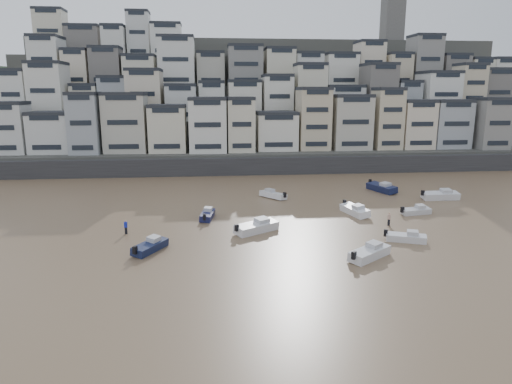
{
  "coord_description": "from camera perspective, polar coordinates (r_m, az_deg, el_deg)",
  "views": [
    {
      "loc": [
        -3.09,
        -27.44,
        16.82
      ],
      "look_at": [
        2.63,
        30.0,
        4.0
      ],
      "focal_mm": 32.0,
      "sensor_mm": 36.0,
      "label": 1
    }
  ],
  "objects": [
    {
      "name": "boat_a",
      "position": [
        48.51,
        14.02,
        -7.15
      ],
      "size": [
        5.86,
        5.13,
        1.61
      ],
      "primitive_type": null,
      "rotation": [
        0.0,
        0.0,
        0.66
      ],
      "color": "silver",
      "rests_on": "ground"
    },
    {
      "name": "boat_b",
      "position": [
        54.92,
        18.27,
        -5.25
      ],
      "size": [
        5.05,
        3.21,
        1.31
      ],
      "primitive_type": null,
      "rotation": [
        0.0,
        0.0,
        -0.37
      ],
      "color": "silver",
      "rests_on": "ground"
    },
    {
      "name": "boat_j",
      "position": [
        50.4,
        -13.11,
        -6.46
      ],
      "size": [
        4.07,
        5.4,
        1.43
      ],
      "primitive_type": null,
      "rotation": [
        0.0,
        0.0,
        1.06
      ],
      "color": "#141D40",
      "rests_on": "ground"
    },
    {
      "name": "boat_g",
      "position": [
        77.71,
        22.07,
        -0.26
      ],
      "size": [
        6.32,
        2.13,
        1.72
      ],
      "primitive_type": null,
      "rotation": [
        0.0,
        0.0,
        0.01
      ],
      "color": "silver",
      "rests_on": "ground"
    },
    {
      "name": "boat_i",
      "position": [
        80.67,
        15.44,
        0.68
      ],
      "size": [
        4.21,
        6.9,
        1.79
      ],
      "primitive_type": null,
      "rotation": [
        0.0,
        0.0,
        -1.23
      ],
      "color": "#131A3C",
      "rests_on": "ground"
    },
    {
      "name": "harbor_wall",
      "position": [
        94.57,
        2.35,
        3.34
      ],
      "size": [
        140.0,
        3.0,
        3.5
      ],
      "primitive_type": "cube",
      "color": "#38383A",
      "rests_on": "ground"
    },
    {
      "name": "person_blue",
      "position": [
        57.03,
        -15.96,
        -4.22
      ],
      "size": [
        0.44,
        0.44,
        1.74
      ],
      "primitive_type": null,
      "color": "#1724B0",
      "rests_on": "ground"
    },
    {
      "name": "boat_c",
      "position": [
        55.47,
        0.06,
        -4.2
      ],
      "size": [
        6.4,
        5.17,
        1.72
      ],
      "primitive_type": null,
      "rotation": [
        0.0,
        0.0,
        0.58
      ],
      "color": "silver",
      "rests_on": "ground"
    },
    {
      "name": "boat_e",
      "position": [
        64.79,
        12.25,
        -2.08
      ],
      "size": [
        3.31,
        6.19,
        1.61
      ],
      "primitive_type": null,
      "rotation": [
        0.0,
        0.0,
        -1.32
      ],
      "color": "white",
      "rests_on": "ground"
    },
    {
      "name": "boat_h",
      "position": [
        73.13,
        2.15,
        -0.21
      ],
      "size": [
        4.65,
        5.18,
        1.44
      ],
      "primitive_type": null,
      "rotation": [
        0.0,
        0.0,
        2.25
      ],
      "color": "silver",
      "rests_on": "ground"
    },
    {
      "name": "person_pink",
      "position": [
        60.67,
        16.29,
        -3.24
      ],
      "size": [
        0.44,
        0.44,
        1.74
      ],
      "primitive_type": null,
      "color": "tan",
      "rests_on": "ground"
    },
    {
      "name": "ground",
      "position": [
        32.34,
        0.67,
        -18.83
      ],
      "size": [
        400.0,
        400.0,
        0.0
      ],
      "primitive_type": "plane",
      "color": "brown",
      "rests_on": "ground"
    },
    {
      "name": "boat_f",
      "position": [
        61.75,
        -6.09,
        -2.7
      ],
      "size": [
        2.4,
        5.23,
        1.37
      ],
      "primitive_type": null,
      "rotation": [
        0.0,
        0.0,
        1.42
      ],
      "color": "#161945",
      "rests_on": "ground"
    },
    {
      "name": "boat_d",
      "position": [
        67.3,
        19.38,
        -2.12
      ],
      "size": [
        4.84,
        2.33,
        1.27
      ],
      "primitive_type": null,
      "rotation": [
        0.0,
        0.0,
        0.18
      ],
      "color": "silver",
      "rests_on": "ground"
    },
    {
      "name": "hillside",
      "position": [
        133.53,
        2.02,
        10.88
      ],
      "size": [
        141.04,
        66.0,
        50.0
      ],
      "color": "#4C4C47",
      "rests_on": "ground"
    }
  ]
}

